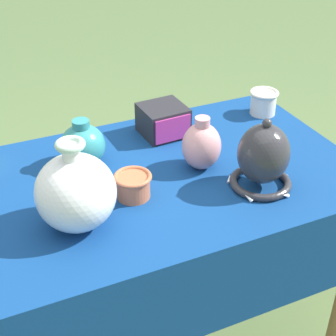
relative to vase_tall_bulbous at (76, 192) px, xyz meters
name	(u,v)px	position (x,y,z in m)	size (l,w,h in m)	color
ground_plane	(158,336)	(0.27, 0.13, -0.82)	(14.00, 14.00, 0.00)	#567042
display_table	(159,199)	(0.27, 0.11, -0.18)	(1.21, 0.73, 0.72)	olive
vase_tall_bulbous	(76,192)	(0.00, 0.00, 0.00)	(0.20, 0.20, 0.25)	white
vase_dome_bell	(263,158)	(0.52, -0.04, -0.01)	(0.18, 0.19, 0.21)	#2D2D33
mosaic_tile_box	(163,120)	(0.39, 0.36, -0.05)	(0.15, 0.15, 0.10)	#232328
cup_wide_ivory	(263,102)	(0.78, 0.35, -0.06)	(0.10, 0.10, 0.09)	white
cup_wide_terracotta	(133,185)	(0.17, 0.06, -0.06)	(0.11, 0.11, 0.07)	#BC6642
jar_round_rose	(201,146)	(0.41, 0.12, -0.03)	(0.12, 0.12, 0.17)	#D19399
jar_round_teal	(83,145)	(0.10, 0.28, -0.04)	(0.13, 0.13, 0.15)	teal
wooden_crate	(333,226)	(1.15, 0.25, -0.68)	(0.40, 0.29, 0.27)	olive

